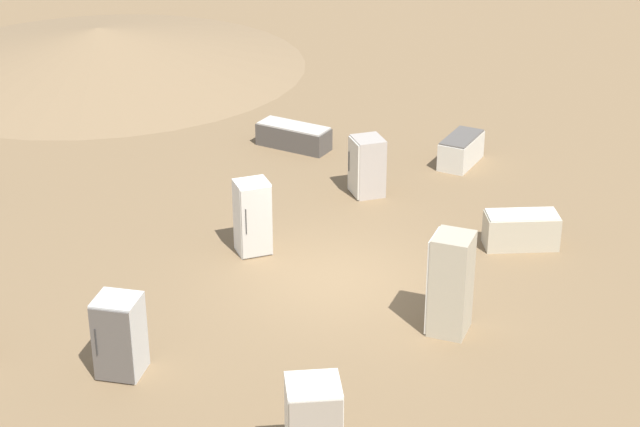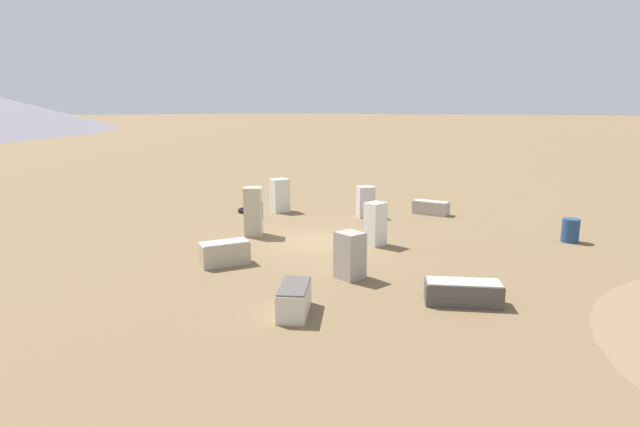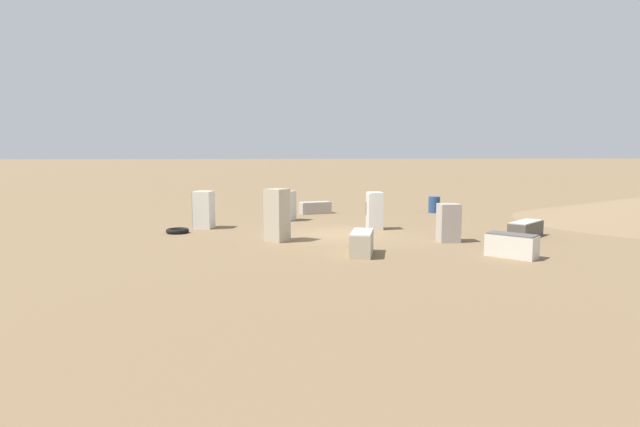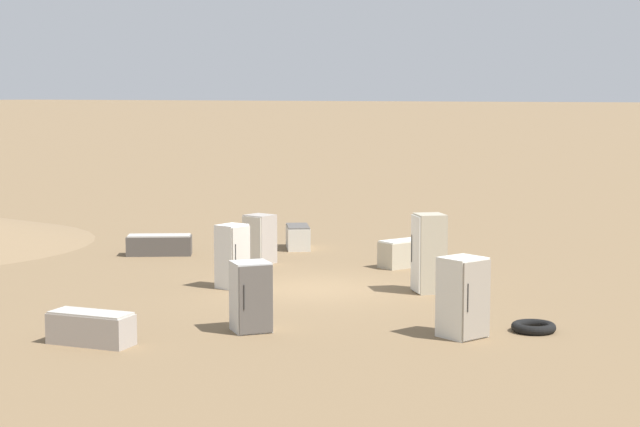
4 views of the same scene
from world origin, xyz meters
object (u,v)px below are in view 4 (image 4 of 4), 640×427
object	(u,v)px
discarded_fridge_4	(260,239)
discarded_fridge_5	(463,297)
discarded_fridge_2	(232,256)
discarded_fridge_8	(159,245)
discarded_fridge_3	(298,237)
discarded_fridge_0	(406,253)
scrap_tire	(534,327)
discarded_fridge_6	(251,297)
discarded_fridge_7	(429,253)
discarded_fridge_1	(91,328)

from	to	relation	value
discarded_fridge_4	discarded_fridge_5	xyz separation A→B (m)	(5.89, 8.59, 0.11)
discarded_fridge_2	discarded_fridge_8	bearing A→B (deg)	-117.33
discarded_fridge_3	discarded_fridge_5	distance (m)	12.75
discarded_fridge_0	discarded_fridge_3	size ratio (longest dim) A/B	1.04
discarded_fridge_4	scrap_tire	bearing A→B (deg)	163.93
scrap_tire	discarded_fridge_8	bearing A→B (deg)	-109.00
discarded_fridge_4	discarded_fridge_0	bearing A→B (deg)	-148.89
discarded_fridge_2	discarded_fridge_4	distance (m)	3.92
discarded_fridge_5	discarded_fridge_6	world-z (taller)	discarded_fridge_5
discarded_fridge_0	discarded_fridge_7	size ratio (longest dim) A/B	0.86
discarded_fridge_5	discarded_fridge_7	distance (m)	4.83
discarded_fridge_5	scrap_tire	size ratio (longest dim) A/B	1.76
scrap_tire	discarded_fridge_5	bearing A→B (deg)	-43.52
discarded_fridge_5	discarded_fridge_8	xyz separation A→B (m)	(-5.70, -12.07, -0.50)
discarded_fridge_6	discarded_fridge_8	bearing A→B (deg)	-92.08
discarded_fridge_6	discarded_fridge_7	distance (m)	5.95
discarded_fridge_1	discarded_fridge_7	world-z (taller)	discarded_fridge_7
discarded_fridge_5	scrap_tire	xyz separation A→B (m)	(-1.16, 1.10, -0.72)
discarded_fridge_4	discarded_fridge_7	size ratio (longest dim) A/B	0.72
discarded_fridge_0	discarded_fridge_3	bearing A→B (deg)	-174.53
discarded_fridge_1	discarded_fridge_5	bearing A→B (deg)	116.85
discarded_fridge_1	discarded_fridge_7	size ratio (longest dim) A/B	0.90
scrap_tire	discarded_fridge_4	bearing A→B (deg)	-115.98
discarded_fridge_1	scrap_tire	distance (m)	8.96
discarded_fridge_1	discarded_fridge_5	distance (m)	7.40
discarded_fridge_6	discarded_fridge_7	size ratio (longest dim) A/B	0.74
discarded_fridge_6	discarded_fridge_4	bearing A→B (deg)	-108.42
discarded_fridge_2	discarded_fridge_7	world-z (taller)	discarded_fridge_7
discarded_fridge_8	discarded_fridge_5	bearing A→B (deg)	-147.69
discarded_fridge_5	discarded_fridge_4	bearing A→B (deg)	-102.74
discarded_fridge_0	discarded_fridge_4	distance (m)	4.22
discarded_fridge_2	discarded_fridge_8	world-z (taller)	discarded_fridge_2
discarded_fridge_4	discarded_fridge_8	size ratio (longest dim) A/B	0.70
discarded_fridge_0	discarded_fridge_1	world-z (taller)	discarded_fridge_0
discarded_fridge_8	discarded_fridge_6	bearing A→B (deg)	-164.73
discarded_fridge_4	scrap_tire	distance (m)	10.80
discarded_fridge_4	discarded_fridge_7	bearing A→B (deg)	173.58
discarded_fridge_2	discarded_fridge_8	xyz separation A→B (m)	(-3.43, -4.97, -0.49)
discarded_fridge_7	scrap_tire	world-z (taller)	discarded_fridge_7
discarded_fridge_1	scrap_tire	xyz separation A→B (m)	(-5.31, 7.21, -0.22)
discarded_fridge_1	discarded_fridge_6	distance (m)	3.30
discarded_fridge_0	discarded_fridge_8	distance (m)	7.59
discarded_fridge_2	discarded_fridge_7	size ratio (longest dim) A/B	0.83
discarded_fridge_7	discarded_fridge_8	size ratio (longest dim) A/B	0.97
discarded_fridge_0	discarded_fridge_1	bearing A→B (deg)	-72.68
discarded_fridge_3	discarded_fridge_5	size ratio (longest dim) A/B	1.00
discarded_fridge_1	scrap_tire	world-z (taller)	discarded_fridge_1
discarded_fridge_5	discarded_fridge_0	bearing A→B (deg)	-126.08
discarded_fridge_7	discarded_fridge_8	xyz separation A→B (m)	(-1.59, -9.54, -0.66)
discarded_fridge_3	discarded_fridge_5	bearing A→B (deg)	101.42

